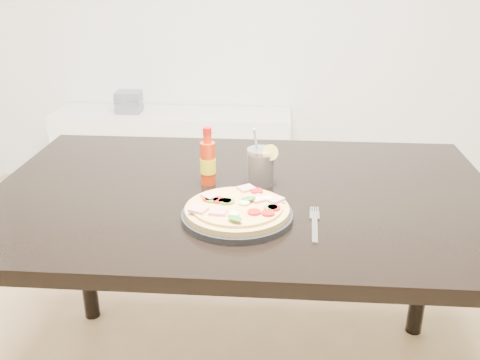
# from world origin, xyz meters

# --- Properties ---
(dining_table) EXTENTS (1.40, 0.90, 0.75)m
(dining_table) POSITION_xyz_m (-0.26, 0.39, 0.67)
(dining_table) COLOR black
(dining_table) RESTS_ON ground
(plate) EXTENTS (0.28, 0.28, 0.02)m
(plate) POSITION_xyz_m (-0.26, 0.22, 0.76)
(plate) COLOR black
(plate) RESTS_ON dining_table
(pizza) EXTENTS (0.26, 0.26, 0.03)m
(pizza) POSITION_xyz_m (-0.26, 0.22, 0.78)
(pizza) COLOR tan
(pizza) RESTS_ON plate
(hot_sauce_bottle) EXTENTS (0.05, 0.05, 0.17)m
(hot_sauce_bottle) POSITION_xyz_m (-0.36, 0.43, 0.82)
(hot_sauce_bottle) COLOR red
(hot_sauce_bottle) RESTS_ON dining_table
(cola_cup) EXTENTS (0.09, 0.08, 0.17)m
(cola_cup) POSITION_xyz_m (-0.21, 0.44, 0.80)
(cola_cup) COLOR black
(cola_cup) RESTS_ON dining_table
(fork) EXTENTS (0.03, 0.19, 0.00)m
(fork) POSITION_xyz_m (-0.07, 0.20, 0.75)
(fork) COLOR silver
(fork) RESTS_ON dining_table
(media_console) EXTENTS (1.40, 0.34, 0.50)m
(media_console) POSITION_xyz_m (-0.80, 2.07, 0.25)
(media_console) COLOR white
(media_console) RESTS_ON ground
(cd_stack) EXTENTS (0.14, 0.12, 0.13)m
(cd_stack) POSITION_xyz_m (-1.05, 2.05, 0.56)
(cd_stack) COLOR slate
(cd_stack) RESTS_ON media_console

